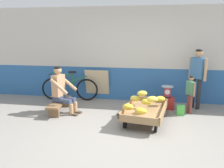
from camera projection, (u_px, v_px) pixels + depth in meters
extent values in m
plane|color=gray|center=(124.00, 140.00, 4.17)|extent=(80.00, 80.00, 0.00)
cube|color=#2D609E|center=(135.00, 83.00, 6.68)|extent=(16.00, 0.30, 0.95)
cube|color=beige|center=(136.00, 38.00, 6.40)|extent=(16.00, 0.30, 1.69)
cube|color=#99754C|center=(145.00, 111.00, 5.02)|extent=(1.06, 1.56, 0.05)
cube|color=#99754C|center=(128.00, 106.00, 5.13)|extent=(0.27, 1.43, 0.10)
cube|color=#99754C|center=(164.00, 110.00, 4.88)|extent=(0.27, 1.43, 0.10)
cube|color=#99754C|center=(151.00, 99.00, 5.65)|extent=(0.84, 0.17, 0.10)
cube|color=#99754C|center=(138.00, 119.00, 4.36)|extent=(0.84, 0.17, 0.10)
cylinder|color=black|center=(136.00, 109.00, 5.62)|extent=(0.08, 0.19, 0.18)
cylinder|color=black|center=(162.00, 112.00, 5.42)|extent=(0.08, 0.19, 0.18)
cylinder|color=black|center=(125.00, 124.00, 4.69)|extent=(0.08, 0.19, 0.18)
cylinder|color=black|center=(156.00, 128.00, 4.49)|extent=(0.08, 0.19, 0.18)
ellipsoid|color=gold|center=(128.00, 107.00, 4.70)|extent=(0.28, 0.24, 0.13)
ellipsoid|color=gold|center=(135.00, 98.00, 5.31)|extent=(0.25, 0.20, 0.13)
ellipsoid|color=gold|center=(160.00, 99.00, 5.27)|extent=(0.28, 0.24, 0.13)
ellipsoid|color=gold|center=(141.00, 111.00, 4.44)|extent=(0.26, 0.20, 0.13)
ellipsoid|color=gold|center=(146.00, 102.00, 5.04)|extent=(0.29, 0.26, 0.13)
ellipsoid|color=yellow|center=(152.00, 99.00, 4.78)|extent=(0.27, 0.23, 0.13)
ellipsoid|color=gold|center=(142.00, 93.00, 5.27)|extent=(0.29, 0.26, 0.13)
cube|color=brown|center=(59.00, 102.00, 5.64)|extent=(0.36, 1.12, 0.05)
cube|color=brown|center=(64.00, 103.00, 6.04)|extent=(0.24, 0.09, 0.22)
cube|color=brown|center=(54.00, 112.00, 5.29)|extent=(0.24, 0.09, 0.22)
cylinder|color=tan|center=(75.00, 107.00, 5.59)|extent=(0.10, 0.10, 0.27)
cube|color=#4C3D2D|center=(78.00, 112.00, 5.59)|extent=(0.23, 0.14, 0.04)
cylinder|color=#38425B|center=(68.00, 99.00, 5.63)|extent=(0.42, 0.22, 0.13)
cylinder|color=tan|center=(71.00, 109.00, 5.43)|extent=(0.10, 0.10, 0.27)
cube|color=#4C3D2D|center=(74.00, 114.00, 5.43)|extent=(0.23, 0.14, 0.04)
cylinder|color=#38425B|center=(64.00, 101.00, 5.46)|extent=(0.42, 0.22, 0.13)
cube|color=#38425B|center=(59.00, 98.00, 5.62)|extent=(0.28, 0.32, 0.14)
cube|color=tan|center=(58.00, 85.00, 5.55)|extent=(0.25, 0.35, 0.52)
cylinder|color=tan|center=(69.00, 83.00, 5.66)|extent=(0.47, 0.18, 0.36)
cylinder|color=tan|center=(59.00, 87.00, 5.30)|extent=(0.47, 0.18, 0.36)
sphere|color=tan|center=(58.00, 70.00, 5.46)|extent=(0.19, 0.19, 0.19)
ellipsoid|color=black|center=(58.00, 68.00, 5.45)|extent=(0.17, 0.17, 0.09)
cube|color=red|center=(167.00, 103.00, 5.90)|extent=(0.36, 0.28, 0.30)
cylinder|color=#28282D|center=(167.00, 97.00, 5.87)|extent=(0.20, 0.20, 0.03)
cube|color=#C6384C|center=(167.00, 92.00, 5.84)|extent=(0.16, 0.10, 0.24)
cylinder|color=white|center=(167.00, 92.00, 5.79)|extent=(0.13, 0.01, 0.13)
cylinder|color=#B2B5BA|center=(168.00, 86.00, 5.81)|extent=(0.30, 0.30, 0.01)
torus|color=black|center=(53.00, 89.00, 6.66)|extent=(0.64, 0.10, 0.64)
torus|color=black|center=(87.00, 90.00, 6.57)|extent=(0.64, 0.10, 0.64)
cylinder|color=#236B3D|center=(69.00, 83.00, 6.57)|extent=(1.03, 0.12, 0.43)
cylinder|color=#236B3D|center=(73.00, 81.00, 6.55)|extent=(0.04, 0.04, 0.48)
cylinder|color=#236B3D|center=(62.00, 74.00, 6.53)|extent=(0.62, 0.09, 0.12)
cube|color=black|center=(72.00, 72.00, 6.49)|extent=(0.21, 0.12, 0.05)
cylinder|color=black|center=(52.00, 73.00, 6.56)|extent=(0.07, 0.48, 0.03)
cube|color=#C6B289|center=(97.00, 85.00, 6.68)|extent=(0.70, 0.22, 0.88)
cylinder|color=#232328|center=(199.00, 94.00, 5.79)|extent=(0.10, 0.10, 0.80)
cylinder|color=#232328|center=(193.00, 93.00, 5.92)|extent=(0.10, 0.10, 0.80)
cube|color=#386693|center=(198.00, 68.00, 5.71)|extent=(0.37, 0.36, 0.52)
cylinder|color=tan|center=(206.00, 70.00, 5.55)|extent=(0.07, 0.07, 0.56)
cylinder|color=tan|center=(190.00, 68.00, 5.88)|extent=(0.07, 0.07, 0.56)
sphere|color=tan|center=(199.00, 53.00, 5.63)|extent=(0.19, 0.19, 0.19)
ellipsoid|color=black|center=(199.00, 51.00, 5.62)|extent=(0.17, 0.17, 0.09)
cylinder|color=brown|center=(191.00, 104.00, 5.47)|extent=(0.06, 0.06, 0.48)
cylinder|color=brown|center=(188.00, 103.00, 5.55)|extent=(0.06, 0.06, 0.48)
cube|color=#427A56|center=(191.00, 88.00, 5.42)|extent=(0.20, 0.23, 0.31)
cylinder|color=#9E704C|center=(194.00, 90.00, 5.31)|extent=(0.04, 0.04, 0.34)
cylinder|color=#9E704C|center=(187.00, 87.00, 5.54)|extent=(0.04, 0.04, 0.34)
sphere|color=#9E704C|center=(191.00, 78.00, 5.37)|extent=(0.11, 0.11, 0.11)
ellipsoid|color=black|center=(191.00, 77.00, 5.37)|extent=(0.10, 0.10, 0.05)
cube|color=green|center=(180.00, 110.00, 5.42)|extent=(0.18, 0.12, 0.24)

